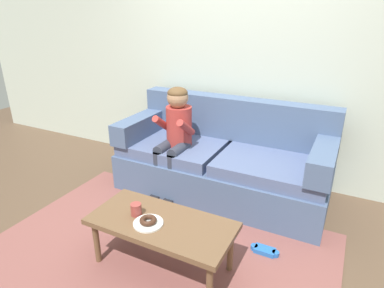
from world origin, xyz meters
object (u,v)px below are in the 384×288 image
object	(u,v)px
donut	(148,220)
toy_controller	(265,251)
coffee_table	(161,226)
person_child	(175,131)
mug	(136,209)
couch	(223,161)

from	to	relation	value
donut	toy_controller	xyz separation A→B (m)	(0.70, 0.55, -0.41)
coffee_table	person_child	size ratio (longest dim) A/B	0.94
person_child	mug	distance (m)	1.11
couch	person_child	distance (m)	0.59
person_child	mug	bearing A→B (deg)	-75.67
person_child	mug	xyz separation A→B (m)	(0.27, -1.05, -0.22)
person_child	toy_controller	xyz separation A→B (m)	(1.11, -0.56, -0.65)
couch	person_child	size ratio (longest dim) A/B	1.91
coffee_table	person_child	distance (m)	1.18
mug	toy_controller	distance (m)	1.07
mug	coffee_table	bearing A→B (deg)	4.20
coffee_table	person_child	bearing A→B (deg)	114.43
coffee_table	mug	bearing A→B (deg)	-175.80
donut	coffee_table	bearing A→B (deg)	49.49
donut	mug	xyz separation A→B (m)	(-0.14, 0.06, 0.01)
coffee_table	mug	world-z (taller)	mug
person_child	toy_controller	bearing A→B (deg)	-26.69
coffee_table	toy_controller	world-z (taller)	coffee_table
person_child	couch	bearing A→B (deg)	25.07
mug	couch	bearing A→B (deg)	82.08
toy_controller	donut	bearing A→B (deg)	-171.97
couch	mug	xyz separation A→B (m)	(-0.18, -1.26, 0.10)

